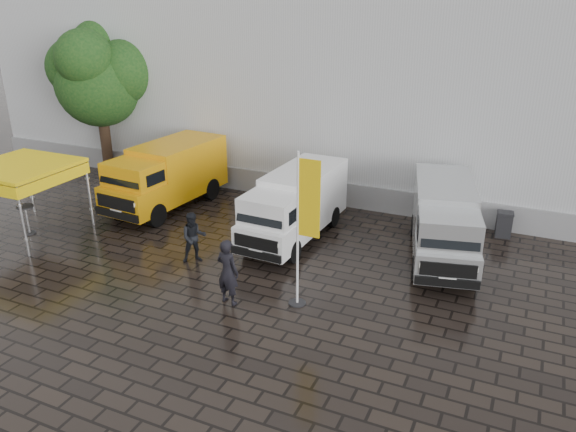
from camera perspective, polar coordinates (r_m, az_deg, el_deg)
name	(u,v)px	position (r m, az deg, el deg)	size (l,w,h in m)	color
ground	(293,302)	(16.21, 0.56, -8.78)	(120.00, 120.00, 0.00)	black
exhibition_hall	(469,42)	(29.06, 17.95, 16.45)	(44.00, 16.00, 12.00)	silver
hall_plinth	(423,206)	(22.41, 13.59, 0.99)	(44.00, 0.15, 1.00)	gray
van_yellow	(166,177)	(23.19, -12.28, 3.86)	(2.13, 5.53, 2.55)	orange
van_white	(294,207)	(19.75, 0.66, 0.90)	(1.83, 5.48, 2.38)	white
van_silver	(444,224)	(18.97, 15.53, -0.78)	(1.86, 5.57, 2.41)	silver
canopy_tent	(19,169)	(21.96, -25.63, 4.33)	(3.26, 3.26, 2.60)	silver
flagpole	(304,225)	(14.99, 1.63, -0.90)	(0.88, 0.50, 4.47)	black
tree	(99,78)	(28.05, -18.68, 13.17)	(3.93, 4.03, 7.06)	black
cocktail_table	(27,220)	(22.46, -24.95, -0.36)	(0.60, 0.60, 1.08)	black
wheelie_bin	(504,224)	(21.62, 21.08, -0.77)	(0.56, 0.56, 0.94)	black
person_front	(228,272)	(15.82, -6.15, -5.66)	(0.72, 0.47, 1.96)	black
person_tent	(194,237)	(18.43, -9.55, -2.15)	(0.83, 0.64, 1.70)	black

